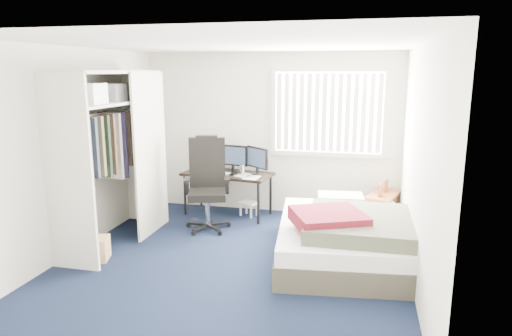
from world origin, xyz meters
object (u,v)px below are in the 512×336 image
object	(u,v)px
nightstand	(383,198)
bed	(344,236)
desk	(228,170)
office_chair	(208,193)

from	to	relation	value
nightstand	bed	world-z (taller)	bed
desk	nightstand	bearing A→B (deg)	-0.89
desk	office_chair	bearing A→B (deg)	-99.40
nightstand	bed	distance (m)	1.42
office_chair	nightstand	xyz separation A→B (m)	(2.44, 0.63, -0.08)
desk	nightstand	world-z (taller)	desk
desk	nightstand	xyz separation A→B (m)	(2.33, -0.04, -0.29)
desk	bed	world-z (taller)	desk
desk	bed	bearing A→B (deg)	-36.33
office_chair	nightstand	distance (m)	2.53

